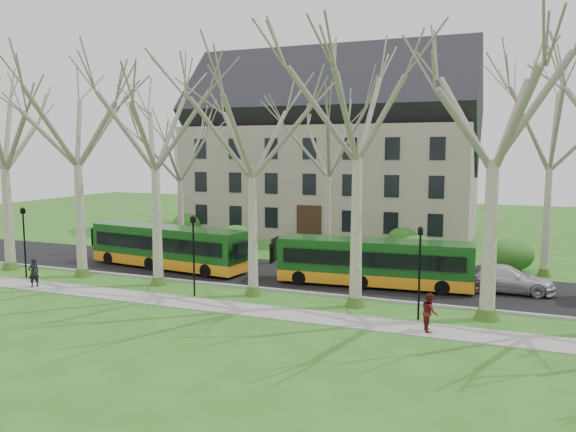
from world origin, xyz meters
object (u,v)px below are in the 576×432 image
(sedan, at_px, (506,279))
(pedestrian_a, at_px, (34,273))
(pedestrian_b, at_px, (429,312))
(bus_lead, at_px, (168,247))
(bus_follow, at_px, (374,262))

(sedan, distance_m, pedestrian_a, 26.67)
(pedestrian_a, xyz_separation_m, pedestrian_b, (22.18, 0.16, 0.01))
(bus_lead, xyz_separation_m, bus_follow, (13.88, 0.08, -0.05))
(sedan, height_order, pedestrian_b, pedestrian_b)
(bus_lead, bearing_deg, sedan, 11.57)
(bus_lead, xyz_separation_m, pedestrian_b, (17.94, -7.12, -0.59))
(pedestrian_a, bearing_deg, pedestrian_b, 111.07)
(bus_lead, relative_size, bus_follow, 1.04)
(bus_lead, height_order, sedan, bus_lead)
(bus_lead, xyz_separation_m, pedestrian_a, (-4.24, -7.28, -0.60))
(bus_follow, xyz_separation_m, pedestrian_a, (-18.12, -7.36, -0.55))
(pedestrian_a, distance_m, pedestrian_b, 22.18)
(bus_lead, height_order, pedestrian_a, bus_lead)
(bus_lead, bearing_deg, pedestrian_b, -13.72)
(bus_follow, relative_size, pedestrian_b, 6.59)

